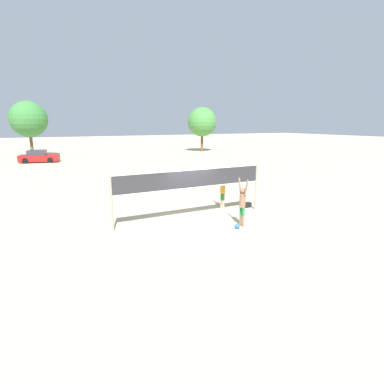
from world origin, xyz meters
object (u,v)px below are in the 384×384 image
at_px(player_spiker, 242,201).
at_px(parked_car_near, 39,157).
at_px(tree_right_cluster, 202,122).
at_px(tree_left_cluster, 29,119).
at_px(player_blocker, 223,188).
at_px(volleyball_net, 192,182).
at_px(volleyball, 237,226).
at_px(gear_bag, 247,205).

xyz_separation_m(player_spiker, parked_car_near, (-8.39, 29.78, -0.51)).
distance_m(player_spiker, tree_right_cluster, 37.55).
bearing_deg(tree_right_cluster, tree_left_cluster, 173.59).
height_order(player_spiker, player_blocker, player_spiker).
xyz_separation_m(volleyball_net, player_blocker, (2.31, 0.89, -0.69)).
relative_size(parked_car_near, tree_right_cluster, 0.64).
bearing_deg(player_spiker, volleyball_net, 39.54).
bearing_deg(player_spiker, volleyball, 118.98).
height_order(player_spiker, volleyball, player_spiker).
relative_size(player_spiker, gear_bag, 4.65).
bearing_deg(volleyball_net, player_spiker, -50.46).
bearing_deg(tree_left_cluster, gear_bag, -71.67).
bearing_deg(tree_left_cluster, player_blocker, -73.63).
distance_m(volleyball, gear_bag, 3.66).
distance_m(player_spiker, parked_car_near, 30.94).
height_order(volleyball_net, tree_left_cluster, tree_left_cluster).
xyz_separation_m(tree_left_cluster, tree_right_cluster, (25.26, -2.84, -0.34)).
bearing_deg(tree_right_cluster, player_blocker, -116.38).
bearing_deg(volleyball_net, tree_left_cluster, 102.38).
relative_size(volleyball_net, player_spiker, 3.52).
bearing_deg(parked_car_near, player_blocker, -58.91).
height_order(player_blocker, volleyball, player_blocker).
height_order(volleyball, gear_bag, gear_bag).
xyz_separation_m(player_spiker, gear_bag, (2.11, 2.45, -1.04)).
distance_m(volleyball_net, player_spiker, 2.59).
bearing_deg(player_spiker, tree_right_cluster, -25.44).
bearing_deg(volleyball, tree_right_cluster, 64.16).
distance_m(volleyball, tree_right_cluster, 38.03).
bearing_deg(parked_car_near, player_spiker, -61.84).
bearing_deg(player_blocker, volleyball_net, -69.07).
distance_m(volleyball_net, tree_left_cluster, 35.64).
distance_m(player_blocker, tree_right_cluster, 34.72).
bearing_deg(volleyball, tree_left_cluster, 103.47).
relative_size(player_spiker, tree_left_cluster, 0.29).
bearing_deg(player_blocker, player_spiker, -14.32).
xyz_separation_m(volleyball, tree_right_cluster, (16.45, 33.97, 4.69)).
relative_size(volleyball, tree_left_cluster, 0.03).
bearing_deg(volleyball, parked_car_near, 104.93).
height_order(player_blocker, tree_right_cluster, tree_right_cluster).
bearing_deg(tree_right_cluster, parked_car_near, -170.76).
xyz_separation_m(player_blocker, parked_car_near, (-9.10, 26.96, -0.49)).
bearing_deg(tree_left_cluster, player_spiker, -75.88).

